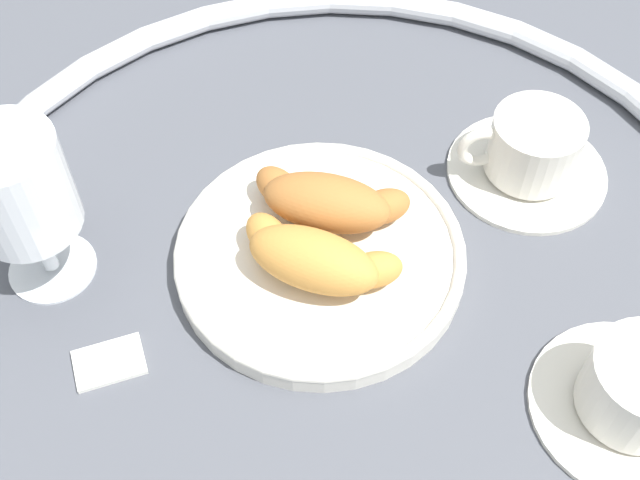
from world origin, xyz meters
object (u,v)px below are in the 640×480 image
object	(u,v)px
croissant_large	(315,258)
coffee_cup_near	(637,390)
croissant_small	(327,201)
pastry_plate	(320,255)
juice_glass_left	(17,190)
sugar_packet	(109,361)
coffee_cup_far	(531,153)

from	to	relation	value
croissant_large	coffee_cup_near	world-z (taller)	croissant_large
croissant_small	croissant_large	bearing A→B (deg)	-90.38
pastry_plate	coffee_cup_near	xyz separation A→B (m)	(0.23, -0.09, 0.02)
coffee_cup_near	juice_glass_left	world-z (taller)	juice_glass_left
pastry_plate	juice_glass_left	world-z (taller)	juice_glass_left
juice_glass_left	sugar_packet	world-z (taller)	juice_glass_left
coffee_cup_far	sugar_packet	bearing A→B (deg)	-141.11
juice_glass_left	sugar_packet	size ratio (longest dim) A/B	2.80
croissant_small	juice_glass_left	distance (m)	0.23
juice_glass_left	sugar_packet	distance (m)	0.14
croissant_large	coffee_cup_near	distance (m)	0.24
croissant_large	juice_glass_left	size ratio (longest dim) A/B	0.96
croissant_small	coffee_cup_near	world-z (taller)	croissant_small
croissant_large	coffee_cup_far	xyz separation A→B (m)	(0.16, 0.15, -0.01)
croissant_small	coffee_cup_far	size ratio (longest dim) A/B	1.01
croissant_large	sugar_packet	distance (m)	0.17
croissant_large	croissant_small	bearing A→B (deg)	89.62
croissant_large	pastry_plate	bearing A→B (deg)	90.60
coffee_cup_near	pastry_plate	bearing A→B (deg)	159.63
pastry_plate	croissant_small	bearing A→B (deg)	88.84
pastry_plate	croissant_small	size ratio (longest dim) A/B	1.66
coffee_cup_far	juice_glass_left	xyz separation A→B (m)	(-0.36, -0.16, 0.07)
pastry_plate	croissant_small	distance (m)	0.04
pastry_plate	sugar_packet	xyz separation A→B (m)	(-0.14, -0.11, -0.01)
croissant_large	juice_glass_left	xyz separation A→B (m)	(-0.21, -0.02, 0.06)
juice_glass_left	pastry_plate	bearing A→B (deg)	11.25
coffee_cup_far	croissant_small	bearing A→B (deg)	-149.77
coffee_cup_near	croissant_large	bearing A→B (deg)	165.09
sugar_packet	coffee_cup_far	bearing A→B (deg)	10.25
pastry_plate	juice_glass_left	distance (m)	0.23
sugar_packet	juice_glass_left	bearing A→B (deg)	105.44
sugar_packet	croissant_small	bearing A→B (deg)	18.17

